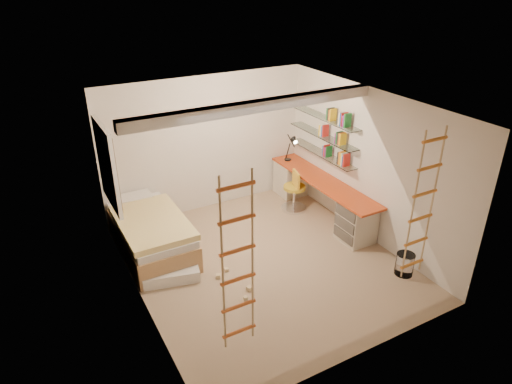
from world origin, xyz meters
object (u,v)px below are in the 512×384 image
swivel_chair (294,195)px  play_platform (169,265)px  desk (321,196)px  bed (151,234)px

swivel_chair → play_platform: bearing=-164.1°
desk → swivel_chair: 0.54m
desk → bed: (-3.20, 0.36, -0.07)m
desk → bed: 3.22m
desk → swivel_chair: swivel_chair is taller
desk → play_platform: desk is taller
desk → swivel_chair: bearing=126.6°
bed → swivel_chair: 2.88m
bed → play_platform: bearing=-87.7°
desk → bed: size_ratio=1.40×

